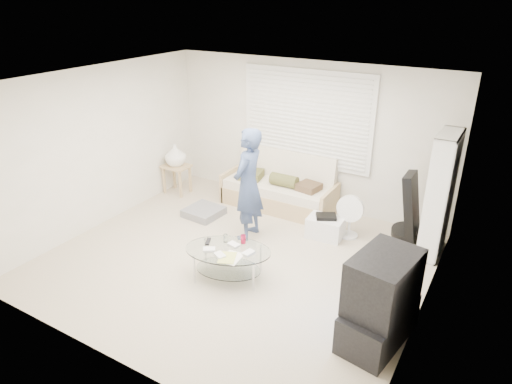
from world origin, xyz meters
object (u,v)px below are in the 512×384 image
Objects in this scene: bookshelf at (439,196)px; coffee_table at (228,255)px; futon_sofa at (280,190)px; tv_unit at (381,301)px.

coffee_table is (-2.17, -2.04, -0.56)m from bookshelf.
tv_unit reaches higher than futon_sofa.
futon_sofa is at bearing 101.02° from coffee_table.
tv_unit is (-0.13, -2.21, -0.38)m from bookshelf.
bookshelf is at bearing -5.23° from futon_sofa.
tv_unit is 0.82× the size of coffee_table.
bookshelf is 2.25m from tv_unit.
coffee_table is at bearing -78.98° from futon_sofa.
bookshelf is (2.62, -0.24, 0.58)m from futon_sofa.
futon_sofa is at bearing 135.44° from tv_unit.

